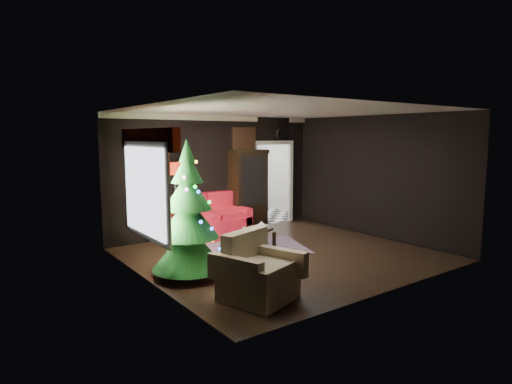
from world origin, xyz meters
TOP-DOWN VIEW (x-y plane):
  - floor at (0.00, 0.00)m, footprint 5.50×5.50m
  - ceiling at (0.00, 0.00)m, footprint 5.50×5.50m
  - wall_back at (0.00, 2.50)m, footprint 5.50×0.00m
  - wall_front at (0.00, -2.50)m, footprint 5.50×0.00m
  - wall_left at (-2.75, 0.00)m, footprint 0.00×5.50m
  - wall_right at (2.75, 0.00)m, footprint 0.00×5.50m
  - doorway at (1.70, 2.50)m, footprint 1.10×0.10m
  - left_window at (-2.71, 0.20)m, footprint 0.05×1.60m
  - valance at (-2.63, 0.20)m, footprint 0.12×2.10m
  - kitchen_floor at (1.70, 4.00)m, footprint 3.00×3.00m
  - kitchen_window at (1.70, 5.45)m, footprint 0.70×0.06m
  - rug at (-0.21, 0.77)m, footprint 2.58×2.21m
  - loveseat at (-0.40, 2.05)m, footprint 1.70×0.90m
  - curio_cabinet at (0.75, 2.27)m, footprint 0.90×0.45m
  - floor_lamp at (-1.42, 1.80)m, footprint 0.36×0.36m
  - christmas_tree at (-2.10, -0.10)m, footprint 1.32×1.32m
  - armchair at (-1.76, -1.60)m, footprint 1.19×1.19m
  - coffee_table at (-0.35, 0.59)m, footprint 1.05×0.87m
  - teapot at (-0.24, 0.38)m, footprint 0.22×0.22m
  - cup_a at (-0.45, 0.68)m, footprint 0.10×0.10m
  - cup_b at (-0.52, 0.37)m, footprint 0.08×0.08m
  - book at (0.01, 0.78)m, footprint 0.17×0.07m
  - wall_clock at (1.95, 2.45)m, footprint 0.32×0.32m
  - painting at (0.75, 2.46)m, footprint 0.62×0.05m
  - kitchen_counter at (1.70, 5.20)m, footprint 1.80×0.60m
  - kitchen_table at (1.40, 3.70)m, footprint 0.70×0.70m

SIDE VIEW (x-z plane):
  - floor at x=0.00m, z-range 0.00..0.00m
  - kitchen_floor at x=1.70m, z-range 0.00..0.00m
  - rug at x=-0.21m, z-range 0.00..0.01m
  - coffee_table at x=-0.35m, z-range 0.01..0.42m
  - kitchen_table at x=1.40m, z-range 0.00..0.75m
  - kitchen_counter at x=1.70m, z-range 0.00..0.90m
  - cup_b at x=-0.52m, z-range 0.42..0.48m
  - cup_a at x=-0.45m, z-range 0.42..0.49m
  - armchair at x=-1.76m, z-range -0.02..0.94m
  - loveseat at x=-0.40m, z-range 0.00..1.00m
  - teapot at x=-0.24m, z-range 0.42..0.61m
  - book at x=0.01m, z-range 0.42..0.66m
  - floor_lamp at x=-1.42m, z-range -0.12..1.78m
  - curio_cabinet at x=0.75m, z-range 0.00..1.90m
  - doorway at x=1.70m, z-range 0.00..2.10m
  - christmas_tree at x=-2.10m, z-range -0.11..2.21m
  - wall_back at x=0.00m, z-range -1.35..4.15m
  - wall_front at x=0.00m, z-range -1.35..4.15m
  - wall_left at x=-2.75m, z-range -1.35..4.15m
  - wall_right at x=2.75m, z-range -1.35..4.15m
  - left_window at x=-2.71m, z-range 0.75..2.15m
  - kitchen_window at x=1.70m, z-range 1.35..2.05m
  - painting at x=0.75m, z-range 1.99..2.51m
  - valance at x=-2.63m, z-range 2.10..2.44m
  - wall_clock at x=1.95m, z-range 2.35..2.41m
  - ceiling at x=0.00m, z-range 2.80..2.80m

